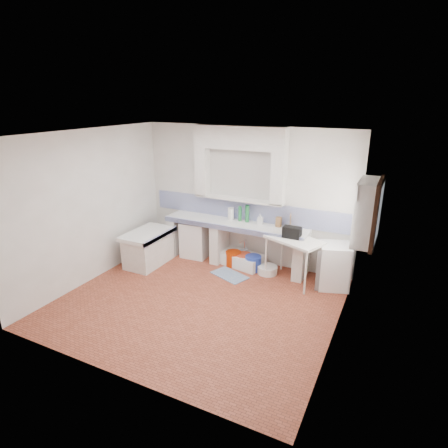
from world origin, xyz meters
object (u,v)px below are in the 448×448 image
at_px(sink, 241,260).
at_px(side_table, 293,260).
at_px(fridge, 334,266).
at_px(stove, 196,239).

xyz_separation_m(sink, side_table, (1.16, -0.23, 0.32)).
distance_m(side_table, fridge, 0.74).
height_order(side_table, fridge, fridge).
relative_size(stove, sink, 0.84).
bearing_deg(sink, stove, -168.20).
bearing_deg(fridge, stove, 159.25).
distance_m(stove, side_table, 2.25).
bearing_deg(sink, side_table, 0.87).
xyz_separation_m(stove, side_table, (2.24, -0.24, 0.04)).
xyz_separation_m(side_table, fridge, (0.73, 0.12, -0.02)).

